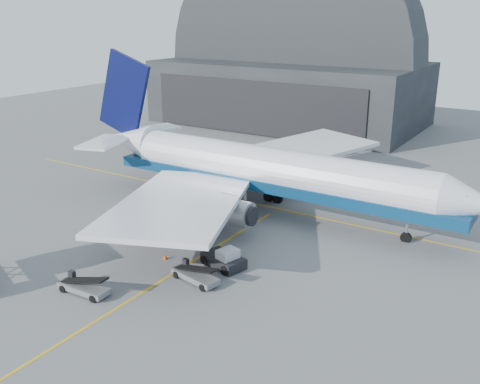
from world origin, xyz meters
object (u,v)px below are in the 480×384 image
Objects in this scene: belt_loader_a at (83,287)px; belt_loader_b at (195,275)px; pushback_tug at (224,259)px; airliner at (260,169)px.

belt_loader_a is 8.93m from belt_loader_b.
pushback_tug is at bearing 92.12° from belt_loader_b.
pushback_tug is 12.01m from belt_loader_a.
airliner is 11.18× the size of pushback_tug.
pushback_tug is at bearing 51.99° from belt_loader_a.
airliner is 24.23m from belt_loader_a.
belt_loader_a is 0.98× the size of belt_loader_b.
belt_loader_b is at bearing -83.46° from pushback_tug.
airliner is at bearing 123.55° from pushback_tug.
belt_loader_a is (-2.21, -23.75, -4.21)m from airliner.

